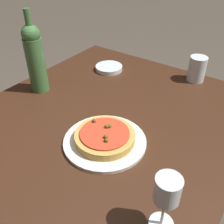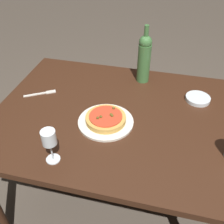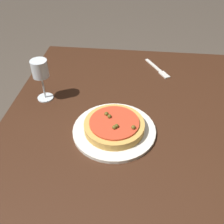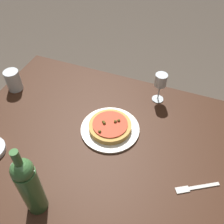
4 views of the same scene
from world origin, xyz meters
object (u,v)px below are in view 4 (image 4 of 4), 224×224
wine_glass (161,82)px  wine_bottle (29,185)px  fork (194,188)px  dinner_plate (110,129)px  pizza (110,126)px  dining_table (98,152)px  water_cup (13,80)px

wine_glass → wine_bottle: bearing=69.4°
wine_bottle → wine_glass: bearing=-110.6°
wine_glass → fork: 0.53m
dinner_plate → pizza: (0.00, 0.00, 0.02)m
pizza → wine_bottle: wine_bottle is taller
dining_table → wine_glass: wine_glass is taller
wine_bottle → dining_table: bearing=-103.4°
pizza → water_cup: bearing=-8.3°
pizza → wine_glass: size_ratio=1.22×
fork → wine_glass: bearing=-90.4°
dinner_plate → wine_bottle: bearing=75.1°
dining_table → pizza: bearing=-111.1°
dining_table → pizza: size_ratio=6.34×
dinner_plate → wine_bottle: (0.12, 0.44, 0.15)m
dinner_plate → water_cup: bearing=-8.3°
pizza → water_cup: 0.60m
wine_bottle → water_cup: wine_bottle is taller
dining_table → wine_bottle: bearing=76.6°
pizza → fork: bearing=159.6°
wine_bottle → water_cup: size_ratio=3.00×
dining_table → fork: bearing=170.6°
pizza → dining_table: bearing=68.9°
dining_table → wine_bottle: (0.09, 0.36, 0.24)m
dinner_plate → wine_glass: size_ratio=1.69×
dinner_plate → wine_glass: bearing=-118.7°
dining_table → water_cup: 0.60m
dining_table → dinner_plate: size_ratio=4.57×
fork → dinner_plate: bearing=-51.6°
wine_glass → water_cup: wine_glass is taller
pizza → wine_bottle: bearing=75.1°
water_cup → wine_bottle: bearing=132.1°
wine_bottle → water_cup: 0.72m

